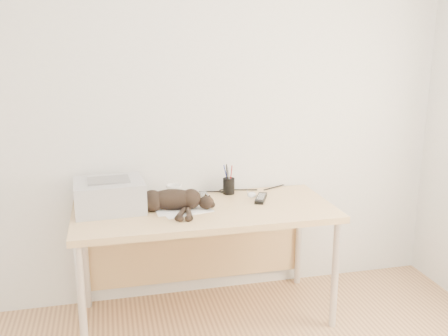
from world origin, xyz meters
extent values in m
plane|color=white|center=(0.00, 1.75, 1.30)|extent=(3.50, 0.00, 3.50)
cube|color=#DABB7F|center=(0.00, 1.39, 0.72)|extent=(1.60, 0.70, 0.04)
cylinder|color=silver|center=(-0.75, 1.09, 0.35)|extent=(0.04, 0.04, 0.70)
cylinder|color=silver|center=(0.75, 1.09, 0.35)|extent=(0.04, 0.04, 0.70)
cylinder|color=silver|center=(-0.75, 1.69, 0.35)|extent=(0.04, 0.04, 0.70)
cylinder|color=silver|center=(0.75, 1.69, 0.35)|extent=(0.04, 0.04, 0.70)
cube|color=#DABB7F|center=(0.00, 1.72, 0.40)|extent=(1.48, 0.02, 0.60)
cube|color=#B0AFB4|center=(-0.57, 1.50, 0.83)|extent=(0.43, 0.37, 0.18)
cube|color=black|center=(-0.57, 1.50, 0.84)|extent=(0.35, 0.04, 0.11)
cube|color=slate|center=(-0.57, 1.50, 0.93)|extent=(0.26, 0.19, 0.01)
cube|color=white|center=(-0.12, 1.38, 0.74)|extent=(0.34, 0.28, 0.00)
cube|color=white|center=(-0.15, 1.40, 0.74)|extent=(0.31, 0.22, 0.00)
ellipsoid|color=black|center=(-0.19, 1.41, 0.80)|extent=(0.33, 0.19, 0.13)
sphere|color=black|center=(-0.32, 1.43, 0.80)|extent=(0.13, 0.13, 0.13)
ellipsoid|color=black|center=(0.00, 1.36, 0.79)|extent=(0.11, 0.10, 0.08)
cone|color=black|center=(0.01, 1.40, 0.82)|extent=(0.04, 0.05, 0.04)
cone|color=black|center=(0.03, 1.39, 0.81)|extent=(0.04, 0.05, 0.04)
cylinder|color=black|center=(-0.16, 1.29, 0.76)|extent=(0.07, 0.18, 0.03)
cylinder|color=black|center=(-0.12, 1.28, 0.76)|extent=(0.07, 0.18, 0.03)
cylinder|color=black|center=(-0.43, 1.50, 0.75)|extent=(0.20, 0.06, 0.02)
imported|color=white|center=(-0.16, 1.62, 0.79)|extent=(0.14, 0.14, 0.10)
cylinder|color=black|center=(0.22, 1.65, 0.79)|extent=(0.08, 0.08, 0.11)
cylinder|color=#990C0C|center=(0.20, 1.65, 0.87)|extent=(0.01, 0.01, 0.15)
cylinder|color=navy|center=(0.23, 1.66, 0.87)|extent=(0.01, 0.01, 0.15)
cylinder|color=black|center=(0.22, 1.64, 0.87)|extent=(0.01, 0.01, 0.15)
cube|color=slate|center=(0.04, 1.61, 0.75)|extent=(0.05, 0.17, 0.02)
cube|color=black|center=(0.39, 1.47, 0.75)|extent=(0.14, 0.21, 0.02)
ellipsoid|color=white|center=(0.36, 1.58, 0.76)|extent=(0.09, 0.12, 0.03)
camera|label=1|loc=(-0.56, -1.48, 1.74)|focal=40.00mm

